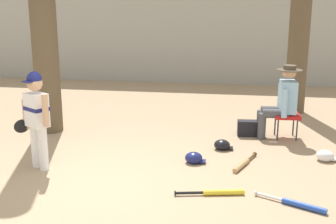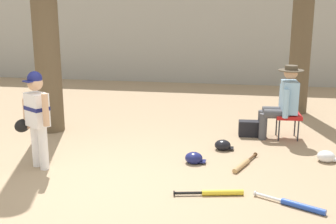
{
  "view_description": "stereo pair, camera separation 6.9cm",
  "coord_description": "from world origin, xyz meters",
  "px_view_note": "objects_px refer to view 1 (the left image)",
  "views": [
    {
      "loc": [
        1.63,
        -4.53,
        2.11
      ],
      "look_at": [
        0.73,
        0.88,
        0.75
      ],
      "focal_mm": 45.78,
      "sensor_mm": 36.0,
      "label": 1
    },
    {
      "loc": [
        1.7,
        -4.52,
        2.11
      ],
      "look_at": [
        0.73,
        0.88,
        0.75
      ],
      "focal_mm": 45.78,
      "sensor_mm": 36.0,
      "label": 2
    }
  ],
  "objects_px": {
    "bat_blue_youth": "(298,204)",
    "batting_helmet_white": "(325,156)",
    "seated_spectator": "(281,100)",
    "young_ballplayer": "(36,114)",
    "bat_yellow_trainer": "(218,192)",
    "batting_helmet_black": "(222,145)",
    "folding_stool": "(286,116)",
    "handbag_beside_stool": "(248,128)",
    "bat_wood_tan": "(243,164)",
    "batting_helmet_navy": "(194,158)"
  },
  "relations": [
    {
      "from": "bat_blue_youth",
      "to": "batting_helmet_white",
      "type": "xyz_separation_m",
      "value": [
        0.56,
        1.54,
        0.04
      ]
    },
    {
      "from": "seated_spectator",
      "to": "young_ballplayer",
      "type": "bearing_deg",
      "value": -149.57
    },
    {
      "from": "bat_yellow_trainer",
      "to": "seated_spectator",
      "type": "bearing_deg",
      "value": 69.82
    },
    {
      "from": "young_ballplayer",
      "to": "batting_helmet_black",
      "type": "bearing_deg",
      "value": 26.03
    },
    {
      "from": "bat_yellow_trainer",
      "to": "batting_helmet_black",
      "type": "relative_size",
      "value": 2.8
    },
    {
      "from": "folding_stool",
      "to": "handbag_beside_stool",
      "type": "bearing_deg",
      "value": 178.92
    },
    {
      "from": "batting_helmet_white",
      "to": "young_ballplayer",
      "type": "bearing_deg",
      "value": -166.58
    },
    {
      "from": "bat_wood_tan",
      "to": "bat_blue_youth",
      "type": "distance_m",
      "value": 1.27
    },
    {
      "from": "young_ballplayer",
      "to": "batting_helmet_white",
      "type": "xyz_separation_m",
      "value": [
        3.83,
        0.91,
        -0.67
      ]
    },
    {
      "from": "young_ballplayer",
      "to": "bat_blue_youth",
      "type": "xyz_separation_m",
      "value": [
        3.28,
        -0.63,
        -0.71
      ]
    },
    {
      "from": "young_ballplayer",
      "to": "seated_spectator",
      "type": "distance_m",
      "value": 3.81
    },
    {
      "from": "batting_helmet_black",
      "to": "bat_wood_tan",
      "type": "bearing_deg",
      "value": -65.1
    },
    {
      "from": "bat_blue_youth",
      "to": "batting_helmet_black",
      "type": "height_order",
      "value": "batting_helmet_black"
    },
    {
      "from": "bat_wood_tan",
      "to": "batting_helmet_navy",
      "type": "xyz_separation_m",
      "value": [
        -0.67,
        0.03,
        0.04
      ]
    },
    {
      "from": "handbag_beside_stool",
      "to": "seated_spectator",
      "type": "bearing_deg",
      "value": -2.05
    },
    {
      "from": "seated_spectator",
      "to": "handbag_beside_stool",
      "type": "height_order",
      "value": "seated_spectator"
    },
    {
      "from": "folding_stool",
      "to": "batting_helmet_black",
      "type": "relative_size",
      "value": 1.49
    },
    {
      "from": "folding_stool",
      "to": "bat_yellow_trainer",
      "type": "distance_m",
      "value": 2.61
    },
    {
      "from": "young_ballplayer",
      "to": "bat_blue_youth",
      "type": "height_order",
      "value": "young_ballplayer"
    },
    {
      "from": "handbag_beside_stool",
      "to": "bat_blue_youth",
      "type": "bearing_deg",
      "value": -78.96
    },
    {
      "from": "bat_blue_youth",
      "to": "batting_helmet_navy",
      "type": "height_order",
      "value": "batting_helmet_navy"
    },
    {
      "from": "folding_stool",
      "to": "batting_helmet_navy",
      "type": "relative_size",
      "value": 1.48
    },
    {
      "from": "batting_helmet_white",
      "to": "batting_helmet_navy",
      "type": "relative_size",
      "value": 1.0
    },
    {
      "from": "young_ballplayer",
      "to": "batting_helmet_black",
      "type": "xyz_separation_m",
      "value": [
        2.38,
        1.16,
        -0.67
      ]
    },
    {
      "from": "young_ballplayer",
      "to": "seated_spectator",
      "type": "relative_size",
      "value": 1.09
    },
    {
      "from": "bat_blue_youth",
      "to": "batting_helmet_white",
      "type": "height_order",
      "value": "batting_helmet_white"
    },
    {
      "from": "batting_helmet_navy",
      "to": "folding_stool",
      "type": "bearing_deg",
      "value": 45.99
    },
    {
      "from": "batting_helmet_navy",
      "to": "bat_wood_tan",
      "type": "bearing_deg",
      "value": -2.24
    },
    {
      "from": "folding_stool",
      "to": "bat_blue_youth",
      "type": "relative_size",
      "value": 0.57
    },
    {
      "from": "folding_stool",
      "to": "batting_helmet_white",
      "type": "relative_size",
      "value": 1.48
    },
    {
      "from": "bat_wood_tan",
      "to": "folding_stool",
      "type": "bearing_deg",
      "value": 64.26
    },
    {
      "from": "folding_stool",
      "to": "batting_helmet_black",
      "type": "bearing_deg",
      "value": -142.34
    },
    {
      "from": "folding_stool",
      "to": "seated_spectator",
      "type": "distance_m",
      "value": 0.29
    },
    {
      "from": "handbag_beside_stool",
      "to": "batting_helmet_black",
      "type": "height_order",
      "value": "handbag_beside_stool"
    },
    {
      "from": "young_ballplayer",
      "to": "bat_blue_youth",
      "type": "distance_m",
      "value": 3.41
    },
    {
      "from": "bat_wood_tan",
      "to": "batting_helmet_white",
      "type": "relative_size",
      "value": 2.58
    },
    {
      "from": "bat_yellow_trainer",
      "to": "batting_helmet_navy",
      "type": "bearing_deg",
      "value": 111.24
    },
    {
      "from": "young_ballplayer",
      "to": "folding_stool",
      "type": "relative_size",
      "value": 3.06
    },
    {
      "from": "batting_helmet_black",
      "to": "batting_helmet_navy",
      "type": "distance_m",
      "value": 0.73
    },
    {
      "from": "batting_helmet_navy",
      "to": "bat_blue_youth",
      "type": "bearing_deg",
      "value": -42.62
    },
    {
      "from": "batting_helmet_white",
      "to": "batting_helmet_black",
      "type": "xyz_separation_m",
      "value": [
        -1.45,
        0.25,
        -0.0
      ]
    },
    {
      "from": "bat_blue_youth",
      "to": "batting_helmet_black",
      "type": "relative_size",
      "value": 2.6
    },
    {
      "from": "folding_stool",
      "to": "batting_helmet_black",
      "type": "height_order",
      "value": "folding_stool"
    },
    {
      "from": "batting_helmet_black",
      "to": "seated_spectator",
      "type": "bearing_deg",
      "value": 40.31
    },
    {
      "from": "bat_blue_youth",
      "to": "bat_wood_tan",
      "type": "bearing_deg",
      "value": 117.4
    },
    {
      "from": "handbag_beside_stool",
      "to": "batting_helmet_navy",
      "type": "relative_size",
      "value": 1.18
    },
    {
      "from": "bat_blue_youth",
      "to": "batting_helmet_black",
      "type": "bearing_deg",
      "value": 116.49
    },
    {
      "from": "handbag_beside_stool",
      "to": "bat_blue_youth",
      "type": "distance_m",
      "value": 2.63
    },
    {
      "from": "folding_stool",
      "to": "bat_blue_youth",
      "type": "xyz_separation_m",
      "value": [
        -0.11,
        -2.56,
        -0.33
      ]
    },
    {
      "from": "bat_blue_youth",
      "to": "young_ballplayer",
      "type": "bearing_deg",
      "value": 169.15
    }
  ]
}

